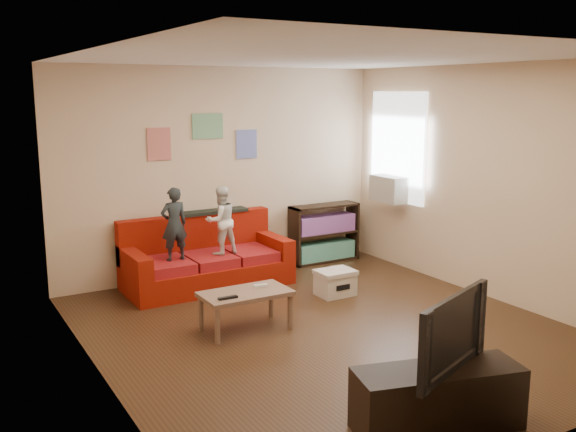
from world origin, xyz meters
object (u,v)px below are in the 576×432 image
tv_stand (438,398)px  bookshelf (324,236)px  sofa (205,262)px  television (441,331)px  coffee_table (246,297)px  file_box (335,282)px  child_b (221,220)px  child_a (174,224)px

tv_stand → bookshelf: bearing=81.7°
sofa → bookshelf: 1.94m
sofa → tv_stand: 4.06m
television → coffee_table: bearing=76.5°
tv_stand → file_box: bearing=84.3°
coffee_table → television: bearing=-82.5°
child_b → file_box: (1.02, -0.99, -0.68)m
tv_stand → television: size_ratio=1.24×
coffee_table → bookshelf: bookshelf is taller
file_box → tv_stand: (-1.11, -2.90, 0.07)m
child_b → tv_stand: bearing=83.4°
coffee_table → television: size_ratio=0.92×
bookshelf → tv_stand: bookshelf is taller
file_box → television: 3.16m
sofa → file_box: bearing=-44.6°
tv_stand → child_a: bearing=112.6°
child_a → coffee_table: 1.56m
coffee_table → sofa: bearing=81.1°
sofa → tv_stand: bearing=-89.1°
child_b → coffee_table: child_b is taller
bookshelf → tv_stand: 4.68m
child_b → tv_stand: 3.94m
coffee_table → bookshelf: size_ratio=0.88×
bookshelf → coffee_table: bearing=-139.5°
file_box → tv_stand: 3.11m
child_b → television: child_b is taller
child_a → coffee_table: (0.20, -1.46, -0.51)m
tv_stand → television: television is taller
sofa → child_a: (-0.45, -0.17, 0.56)m
child_a → coffee_table: bearing=97.7°
bookshelf → child_a: bearing=-170.4°
child_a → file_box: child_a is taller
coffee_table → bookshelf: bearing=40.5°
tv_stand → sofa: bearing=106.0°
bookshelf → tv_stand: (-1.86, -4.29, -0.14)m
bookshelf → child_b: bearing=-167.3°
file_box → television: size_ratio=0.45×
child_a → child_b: bearing=180.0°
file_box → child_b: bearing=136.0°
child_b → tv_stand: child_b is taller
bookshelf → file_box: bearing=-118.5°
coffee_table → television: 2.48m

